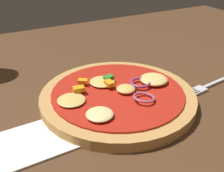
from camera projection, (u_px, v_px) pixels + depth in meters
name	position (u px, v px, depth m)	size (l,w,h in m)	color
dining_table	(121.00, 95.00, 0.51)	(1.24, 0.85, 0.03)	#4C301C
pizza	(118.00, 96.00, 0.46)	(0.25, 0.25, 0.03)	tan
fork	(213.00, 84.00, 0.51)	(0.18, 0.04, 0.00)	silver
napkin	(10.00, 150.00, 0.36)	(0.16, 0.09, 0.00)	white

